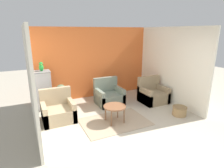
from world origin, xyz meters
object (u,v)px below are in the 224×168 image
(armchair_middle, at_px, (109,96))
(parrot, at_px, (41,67))
(armchair_right, at_px, (153,95))
(coffee_table, at_px, (115,108))
(armchair_left, at_px, (58,111))
(potted_plant, at_px, (61,92))
(birdcage, at_px, (44,90))
(wicker_basket, at_px, (180,111))

(armchair_middle, relative_size, parrot, 3.01)
(armchair_right, bearing_deg, armchair_middle, 160.13)
(coffee_table, xyz_separation_m, armchair_left, (-1.39, 0.80, -0.16))
(parrot, bearing_deg, armchair_left, -77.00)
(potted_plant, bearing_deg, coffee_table, -58.76)
(parrot, height_order, potted_plant, parrot)
(armchair_middle, relative_size, birdcage, 0.71)
(birdcage, bearing_deg, armchair_middle, -13.76)
(coffee_table, distance_m, potted_plant, 2.12)
(coffee_table, relative_size, wicker_basket, 1.46)
(armchair_right, bearing_deg, birdcage, 163.64)
(potted_plant, xyz_separation_m, wicker_basket, (3.05, -2.27, -0.36))
(coffee_table, bearing_deg, wicker_basket, -13.22)
(armchair_right, xyz_separation_m, potted_plant, (-3.00, 1.02, 0.23))
(coffee_table, xyz_separation_m, potted_plant, (-1.10, 1.81, 0.07))
(armchair_right, xyz_separation_m, wicker_basket, (0.04, -1.25, -0.13))
(coffee_table, bearing_deg, armchair_middle, 72.00)
(parrot, relative_size, potted_plant, 0.39)
(armchair_right, relative_size, parrot, 3.01)
(birdcage, relative_size, parrot, 4.27)
(coffee_table, height_order, wicker_basket, coffee_table)
(parrot, height_order, wicker_basket, parrot)
(coffee_table, bearing_deg, potted_plant, 121.24)
(birdcage, height_order, potted_plant, birdcage)
(coffee_table, relative_size, armchair_middle, 0.70)
(armchair_middle, xyz_separation_m, potted_plant, (-1.53, 0.48, 0.23))
(coffee_table, height_order, birdcage, birdcage)
(parrot, distance_m, wicker_basket, 4.43)
(armchair_middle, height_order, potted_plant, armchair_middle)
(armchair_left, bearing_deg, birdcage, 103.03)
(coffee_table, bearing_deg, birdcage, 131.64)
(armchair_middle, distance_m, potted_plant, 1.62)
(birdcage, bearing_deg, armchair_left, -76.97)
(potted_plant, bearing_deg, armchair_right, -18.68)
(armchair_left, bearing_deg, wicker_basket, -20.60)
(parrot, bearing_deg, armchair_right, -16.39)
(coffee_table, bearing_deg, armchair_left, 150.16)
(armchair_middle, distance_m, parrot, 2.40)
(birdcage, xyz_separation_m, potted_plant, (0.53, -0.02, -0.12))
(coffee_table, distance_m, birdcage, 2.46)
(armchair_right, bearing_deg, coffee_table, -157.35)
(wicker_basket, bearing_deg, potted_plant, 143.34)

